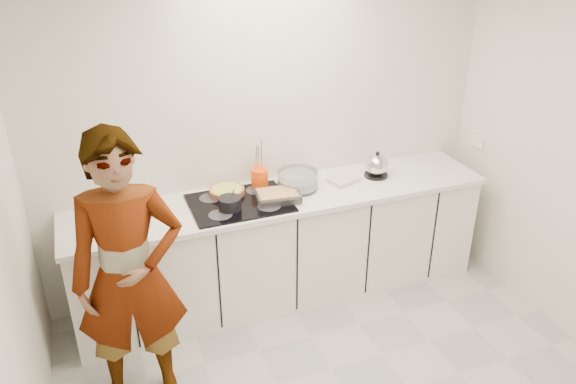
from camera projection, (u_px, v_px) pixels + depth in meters
name	position (u px, v px, depth m)	size (l,w,h in m)	color
wall_back	(269.00, 132.00, 4.33)	(3.60, 0.00, 2.60)	silver
base_cabinets	(284.00, 248.00, 4.44)	(3.20, 0.58, 0.87)	white
countertop	(283.00, 197.00, 4.24)	(3.24, 0.64, 0.04)	white
hob	(239.00, 203.00, 4.10)	(0.72, 0.54, 0.01)	black
tart_dish	(227.00, 191.00, 4.21)	(0.34, 0.34, 0.04)	#A04C35
saucepan	(230.00, 203.00, 3.98)	(0.21, 0.21, 0.16)	black
baking_dish	(278.00, 195.00, 4.12)	(0.34, 0.27, 0.06)	silver
mixing_bowl	(298.00, 181.00, 4.30)	(0.41, 0.41, 0.14)	silver
tea_towel	(344.00, 180.00, 4.42)	(0.23, 0.17, 0.04)	white
kettle	(377.00, 166.00, 4.49)	(0.22, 0.22, 0.22)	black
utensil_crock	(260.00, 179.00, 4.29)	(0.13, 0.13, 0.17)	#FE4B09
cook	(129.00, 276.00, 3.28)	(0.66, 0.44, 1.82)	white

